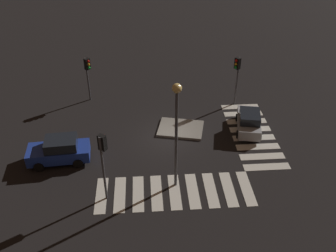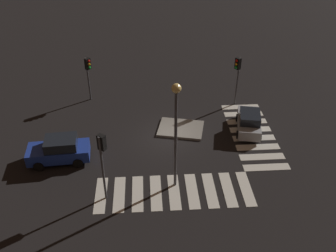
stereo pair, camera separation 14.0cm
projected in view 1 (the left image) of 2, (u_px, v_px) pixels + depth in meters
name	position (u px, v px, depth m)	size (l,w,h in m)	color
ground_plane	(168.00, 137.00, 29.00)	(80.00, 80.00, 0.00)	black
traffic_island	(181.00, 129.00, 29.79)	(3.91, 3.27, 0.18)	gray
car_silver	(249.00, 121.00, 29.29)	(2.41, 4.10, 1.70)	#9EA0A5
car_blue	(59.00, 151.00, 26.09)	(4.35, 2.24, 1.85)	#1E389E
traffic_light_north	(237.00, 70.00, 31.23)	(0.53, 0.54, 4.36)	#47474C
traffic_light_west	(88.00, 69.00, 32.03)	(0.54, 0.54, 3.96)	#47474C
traffic_light_south	(103.00, 152.00, 21.70)	(0.54, 0.53, 4.64)	#47474C
street_lamp	(176.00, 119.00, 21.77)	(0.56, 0.56, 7.32)	#47474C
crosswalk_near	(175.00, 192.00, 24.01)	(9.90, 3.20, 0.02)	silver
crosswalk_side	(252.00, 133.00, 29.38)	(3.20, 8.75, 0.02)	silver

